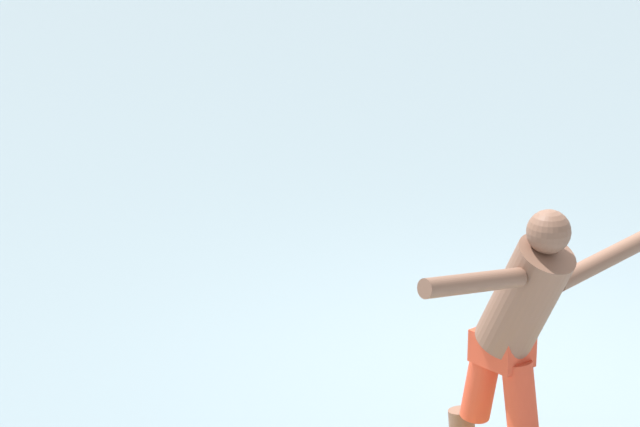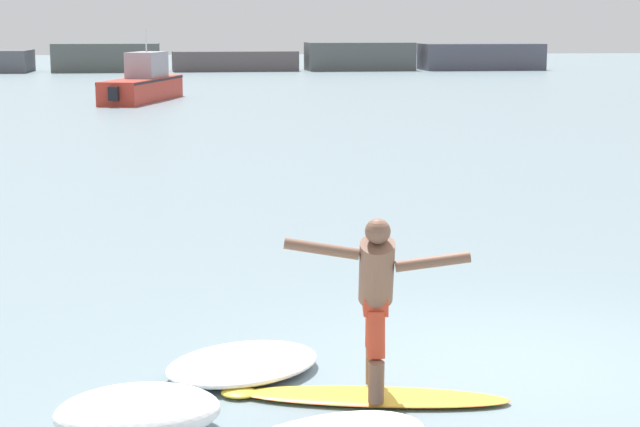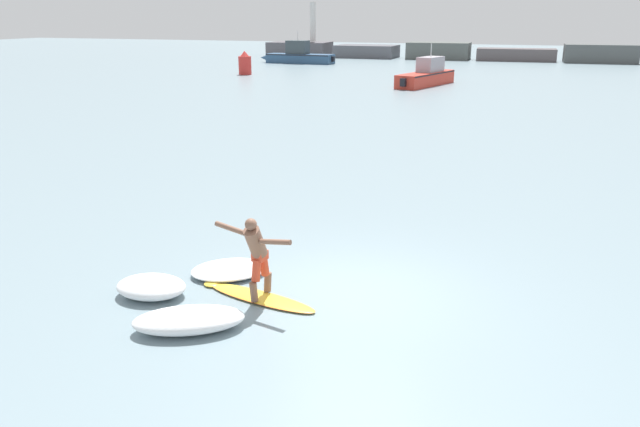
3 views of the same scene
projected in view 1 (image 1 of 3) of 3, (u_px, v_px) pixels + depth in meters
The scene contains 2 objects.
ground_plane at pixel (522, 366), 9.01m from camera, with size 200.00×200.00×0.00m, color gray.
surfer at pixel (519, 330), 7.06m from camera, with size 1.48×0.72×1.52m.
Camera 1 is at (-6.88, -4.76, 3.67)m, focal length 85.00 mm.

